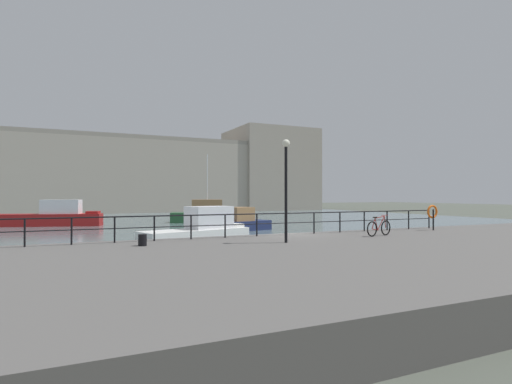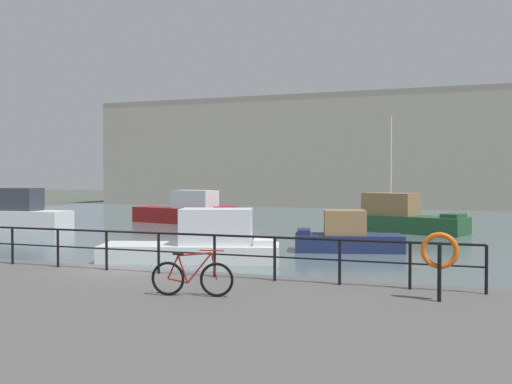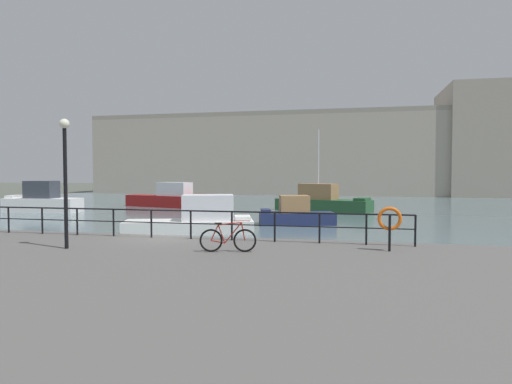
# 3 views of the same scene
# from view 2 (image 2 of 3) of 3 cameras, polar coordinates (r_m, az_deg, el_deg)

# --- Properties ---
(ground_plane) EXTENTS (240.00, 240.00, 0.00)m
(ground_plane) POSITION_cam_2_polar(r_m,az_deg,el_deg) (17.07, -11.46, -10.62)
(ground_plane) COLOR #4C5147
(water_basin) EXTENTS (80.00, 60.00, 0.01)m
(water_basin) POSITION_cam_2_polar(r_m,az_deg,el_deg) (45.41, 8.90, -3.04)
(water_basin) COLOR slate
(water_basin) RESTS_ON ground_plane
(harbor_building) EXTENTS (73.18, 15.38, 16.57)m
(harbor_building) POSITION_cam_2_polar(r_m,az_deg,el_deg) (72.92, 18.64, 3.90)
(harbor_building) COLOR #A89E8E
(harbor_building) RESTS_ON ground_plane
(moored_harbor_tender) EXTENTS (7.83, 4.44, 2.22)m
(moored_harbor_tender) POSITION_cam_2_polar(r_m,az_deg,el_deg) (25.09, -5.28, -4.86)
(moored_harbor_tender) COLOR white
(moored_harbor_tender) RESTS_ON water_basin
(moored_green_narrowboat) EXTENTS (9.09, 5.19, 7.50)m
(moored_green_narrowboat) POSITION_cam_2_polar(r_m,az_deg,el_deg) (39.29, 13.37, -2.44)
(moored_green_narrowboat) COLOR #23512D
(moored_green_narrowboat) RESTS_ON water_basin
(moored_red_daysailer) EXTENTS (5.41, 3.25, 1.97)m
(moored_red_daysailer) POSITION_cam_2_polar(r_m,az_deg,el_deg) (28.58, 8.74, -4.23)
(moored_red_daysailer) COLOR navy
(moored_red_daysailer) RESTS_ON water_basin
(moored_white_yacht) EXTENTS (9.66, 4.42, 2.55)m
(moored_white_yacht) POSITION_cam_2_polar(r_m,az_deg,el_deg) (44.90, -6.65, -1.89)
(moored_white_yacht) COLOR maroon
(moored_white_yacht) RESTS_ON water_basin
(moored_cabin_cruiser) EXTENTS (6.75, 2.81, 2.79)m
(moored_cabin_cruiser) POSITION_cam_2_polar(r_m,az_deg,el_deg) (43.40, -21.68, -2.02)
(moored_cabin_cruiser) COLOR white
(moored_cabin_cruiser) RESTS_ON water_basin
(quay_railing) EXTENTS (22.28, 0.07, 1.08)m
(quay_railing) POSITION_cam_2_polar(r_m,az_deg,el_deg) (17.34, -18.58, -4.48)
(quay_railing) COLOR black
(quay_railing) RESTS_ON quay_promenade
(parked_bicycle) EXTENTS (1.74, 0.43, 0.98)m
(parked_bicycle) POSITION_cam_2_polar(r_m,az_deg,el_deg) (12.60, -6.20, -8.23)
(parked_bicycle) COLOR black
(parked_bicycle) RESTS_ON quay_promenade
(life_ring_stand) EXTENTS (0.75, 0.16, 1.40)m
(life_ring_stand) POSITION_cam_2_polar(r_m,az_deg,el_deg) (12.52, 17.31, -5.64)
(life_ring_stand) COLOR black
(life_ring_stand) RESTS_ON quay_promenade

